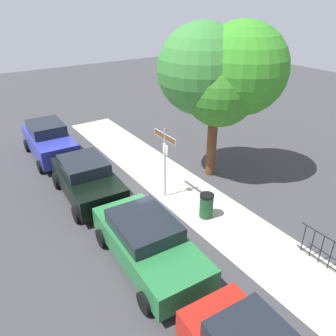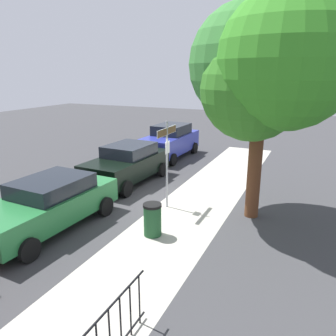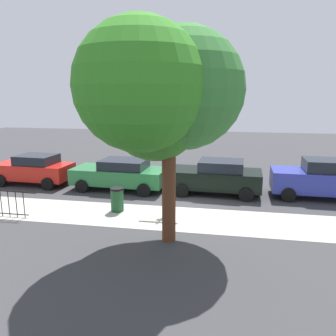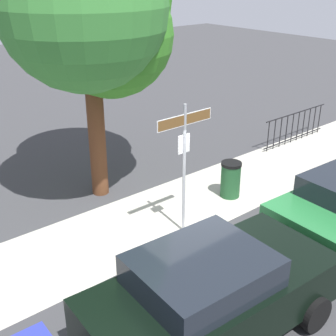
{
  "view_description": "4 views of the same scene",
  "coord_description": "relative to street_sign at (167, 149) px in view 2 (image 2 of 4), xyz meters",
  "views": [
    {
      "loc": [
        10.65,
        -6.24,
        7.65
      ],
      "look_at": [
        0.62,
        0.5,
        1.34
      ],
      "focal_mm": 35.67,
      "sensor_mm": 36.0,
      "label": 1
    },
    {
      "loc": [
        10.52,
        4.96,
        4.64
      ],
      "look_at": [
        0.42,
        0.38,
        1.4
      ],
      "focal_mm": 35.32,
      "sensor_mm": 36.0,
      "label": 2
    },
    {
      "loc": [
        -1.72,
        13.4,
        4.71
      ],
      "look_at": [
        0.68,
        0.1,
        1.72
      ],
      "focal_mm": 35.72,
      "sensor_mm": 36.0,
      "label": 3
    },
    {
      "loc": [
        -5.41,
        -6.26,
        5.66
      ],
      "look_at": [
        0.33,
        0.69,
        1.57
      ],
      "focal_mm": 47.67,
      "sensor_mm": 36.0,
      "label": 4
    }
  ],
  "objects": [
    {
      "name": "ground_plane",
      "position": [
        -0.55,
        -0.4,
        -2.13
      ],
      "size": [
        60.0,
        60.0,
        0.0
      ],
      "primitive_type": "plane",
      "color": "#38383A"
    },
    {
      "name": "sidewalk_strip",
      "position": [
        1.45,
        0.9,
        -2.13
      ],
      "size": [
        24.0,
        2.6,
        0.0
      ],
      "primitive_type": "cube",
      "color": "#AFAB9D",
      "rests_on": "ground_plane"
    },
    {
      "name": "street_sign",
      "position": [
        0.0,
        0.0,
        0.0
      ],
      "size": [
        1.49,
        0.07,
        3.06
      ],
      "color": "#9EA0A5",
      "rests_on": "ground_plane"
    },
    {
      "name": "shade_tree",
      "position": [
        -0.25,
        2.97,
        2.61
      ],
      "size": [
        4.89,
        5.0,
        6.85
      ],
      "color": "#55311C",
      "rests_on": "ground_plane"
    },
    {
      "name": "car_blue",
      "position": [
        -6.6,
        -2.85,
        -1.21
      ],
      "size": [
        4.45,
        2.14,
        1.82
      ],
      "rotation": [
        0.0,
        0.0,
        -0.03
      ],
      "color": "#2A3398",
      "rests_on": "ground_plane"
    },
    {
      "name": "car_black",
      "position": [
        -1.8,
        -2.72,
        -1.29
      ],
      "size": [
        4.38,
        2.31,
        1.64
      ],
      "rotation": [
        0.0,
        0.0,
        -0.05
      ],
      "color": "black",
      "rests_on": "ground_plane"
    },
    {
      "name": "car_green",
      "position": [
        3.0,
        -2.62,
        -1.33
      ],
      "size": [
        4.7,
        2.33,
        1.54
      ],
      "rotation": [
        0.0,
        0.0,
        -0.04
      ],
      "color": "#236C36",
      "rests_on": "ground_plane"
    },
    {
      "name": "trash_bin",
      "position": [
        2.11,
        0.5,
        -1.64
      ],
      "size": [
        0.55,
        0.55,
        0.98
      ],
      "color": "#1E4C28",
      "rests_on": "ground_plane"
    }
  ]
}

